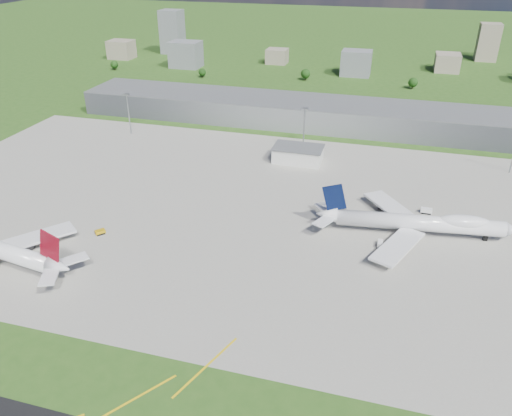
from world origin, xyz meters
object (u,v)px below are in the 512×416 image
(airliner_blue_quad, at_px, (419,223))
(tug_yellow, at_px, (100,232))
(van_white_far, at_px, (426,211))
(van_white_near, at_px, (380,244))

(airliner_blue_quad, distance_m, tug_yellow, 131.19)
(airliner_blue_quad, xyz_separation_m, van_white_far, (3.97, 20.49, -4.57))
(tug_yellow, xyz_separation_m, van_white_near, (112.17, 21.70, 0.18))
(tug_yellow, distance_m, van_white_far, 141.62)
(van_white_near, distance_m, van_white_far, 38.26)
(airliner_blue_quad, bearing_deg, tug_yellow, -171.30)
(airliner_blue_quad, height_order, tug_yellow, airliner_blue_quad)
(airliner_blue_quad, relative_size, van_white_near, 17.87)
(tug_yellow, relative_size, van_white_far, 0.91)
(van_white_near, bearing_deg, airliner_blue_quad, -47.09)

